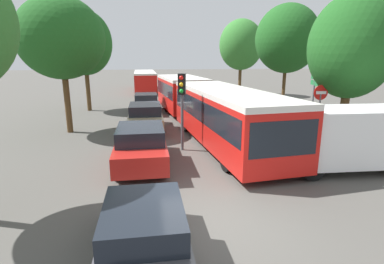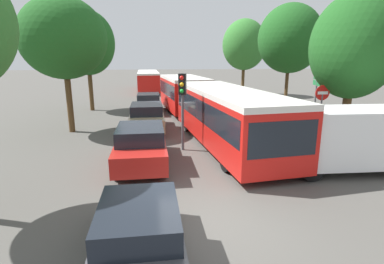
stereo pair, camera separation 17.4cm
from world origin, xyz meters
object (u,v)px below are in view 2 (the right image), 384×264
city_bus_rear (148,80)px  tree_right_mid (290,39)px  no_entry_sign (321,105)px  direction_sign_post (317,84)px  tree_right_near (354,47)px  articulated_bus (204,102)px  queued_car_red (141,145)px  tree_left_mid (64,40)px  white_van (353,138)px  queued_car_tan (147,117)px  tree_right_far (244,46)px  tree_left_far (87,43)px  queued_car_graphite (140,235)px  traffic_light (182,95)px  queued_car_white (149,103)px

city_bus_rear → tree_right_mid: (10.33, -17.01, 3.99)m
no_entry_sign → direction_sign_post: 3.88m
tree_right_near → articulated_bus: bearing=146.2°
queued_car_red → tree_left_mid: size_ratio=0.62×
tree_right_mid → white_van: bearing=-103.6°
city_bus_rear → no_entry_sign: size_ratio=3.94×
white_van → queued_car_tan: bearing=-41.7°
queued_car_red → tree_right_far: (10.42, 20.80, 4.46)m
tree_left_far → tree_right_mid: bearing=-11.6°
articulated_bus → direction_sign_post: bearing=77.2°
queued_car_graphite → white_van: size_ratio=0.76×
city_bus_rear → tree_left_mid: 21.83m
queued_car_red → white_van: (7.65, -1.72, 0.46)m
city_bus_rear → tree_right_mid: 20.30m
tree_left_mid → traffic_light: bearing=-36.5°
queued_car_graphite → tree_left_mid: bearing=19.2°
white_van → tree_right_far: size_ratio=0.63×
tree_left_mid → queued_car_red: bearing=-55.9°
articulated_bus → tree_right_far: (6.89, 14.87, 3.71)m
white_van → tree_left_far: bearing=-48.4°
queued_car_white → traffic_light: size_ratio=1.21×
tree_right_mid → city_bus_rear: bearing=121.3°
traffic_light → direction_sign_post: bearing=130.0°
queued_car_graphite → tree_right_far: bearing=-21.0°
queued_car_tan → direction_sign_post: direction_sign_post is taller
tree_left_far → articulated_bus: bearing=-42.7°
queued_car_graphite → no_entry_sign: no_entry_sign is taller
articulated_bus → queued_car_graphite: size_ratio=4.63×
queued_car_tan → no_entry_sign: (8.17, -3.93, 1.10)m
queued_car_white → no_entry_sign: size_ratio=1.46×
tree_left_far → no_entry_sign: bearing=-42.1°
articulated_bus → tree_right_near: bearing=50.4°
city_bus_rear → traffic_light: (1.64, -25.42, 1.12)m
traffic_light → tree_right_near: 8.18m
city_bus_rear → queued_car_white: 15.58m
queued_car_red → traffic_light: size_ratio=1.30×
city_bus_rear → queued_car_red: bearing=178.5°
white_van → tree_left_mid: tree_left_mid is taller
no_entry_sign → tree_left_mid: bearing=-108.8°
white_van → tree_left_far: size_ratio=0.68×
queued_car_red → queued_car_tan: size_ratio=1.00×
white_van → articulated_bus: bearing=-58.9°
queued_car_red → queued_car_white: queued_car_red is taller
queued_car_red → tree_right_mid: size_ratio=0.57×
traffic_light → queued_car_red: bearing=-31.1°
traffic_light → no_entry_sign: size_ratio=1.21×
tree_left_far → tree_right_far: (14.61, 7.76, 0.12)m
articulated_bus → tree_left_far: 11.10m
city_bus_rear → queued_car_graphite: city_bus_rear is taller
tree_left_mid → white_van: bearing=-33.2°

